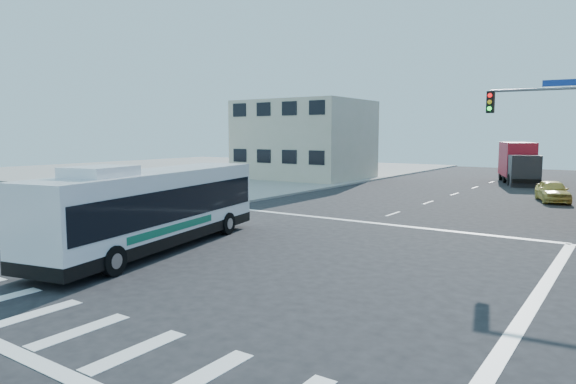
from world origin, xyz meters
The scene contains 7 objects.
ground centered at (0.00, 0.00, 0.00)m, with size 120.00×120.00×0.00m, color black.
sidewalk_nw centered at (-35.00, 35.00, 0.07)m, with size 50.00×50.00×0.15m, color gray.
building_west centered at (-17.02, 29.98, 4.01)m, with size 12.06×10.06×8.00m.
signal_mast_ne centered at (9.08, 10.62, 4.98)m, with size 7.91×1.13×8.07m.
transit_bus centered at (-4.27, -1.11, 1.73)m, with size 4.98×12.18×3.53m.
box_truck centered at (2.28, 37.28, 1.86)m, with size 5.15×8.86×3.84m.
parked_car centered at (6.87, 24.36, 0.74)m, with size 1.75×4.35×1.48m, color #DDC95B.
Camera 1 is at (11.66, -14.84, 4.63)m, focal length 32.00 mm.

